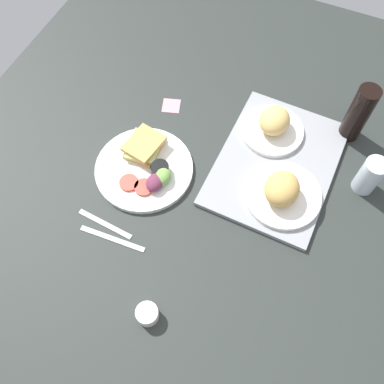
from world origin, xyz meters
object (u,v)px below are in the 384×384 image
(serving_tray, at_px, (276,164))
(bread_plate_near, at_px, (273,125))
(bread_plate_far, at_px, (282,192))
(espresso_cup, at_px, (147,314))
(fork, at_px, (105,224))
(plate_with_salad, at_px, (146,166))
(drinking_glass, at_px, (370,176))
(soda_bottle, at_px, (358,114))
(knife, at_px, (112,239))
(sticky_note, at_px, (171,106))

(serving_tray, height_order, bread_plate_near, bread_plate_near)
(serving_tray, distance_m, bread_plate_far, 0.12)
(espresso_cup, bearing_deg, fork, -128.25)
(plate_with_salad, bearing_deg, drinking_glass, 108.69)
(soda_bottle, bearing_deg, serving_tray, -39.91)
(bread_plate_far, bearing_deg, fork, -57.03)
(drinking_glass, xyz_separation_m, soda_bottle, (-0.17, -0.08, 0.04))
(drinking_glass, height_order, knife, drinking_glass)
(bread_plate_near, height_order, bread_plate_far, bread_plate_far)
(serving_tray, height_order, drinking_glass, drinking_glass)
(serving_tray, relative_size, bread_plate_near, 2.34)
(serving_tray, bearing_deg, fork, -44.68)
(espresso_cup, bearing_deg, sticky_note, -159.64)
(fork, distance_m, knife, 0.05)
(bread_plate_far, bearing_deg, soda_bottle, 158.25)
(serving_tray, xyz_separation_m, fork, (0.37, -0.37, -0.01))
(serving_tray, relative_size, knife, 2.37)
(espresso_cup, distance_m, fork, 0.28)
(bread_plate_far, height_order, plate_with_salad, bread_plate_far)
(drinking_glass, xyz_separation_m, espresso_cup, (0.58, -0.40, -0.04))
(drinking_glass, height_order, fork, drinking_glass)
(fork, bearing_deg, serving_tray, 49.62)
(bread_plate_far, height_order, fork, bread_plate_far)
(knife, distance_m, sticky_note, 0.49)
(bread_plate_near, relative_size, fork, 1.13)
(plate_with_salad, bearing_deg, knife, 3.84)
(serving_tray, bearing_deg, espresso_cup, -15.24)
(fork, bearing_deg, knife, -32.57)
(plate_with_salad, relative_size, knife, 1.52)
(bread_plate_far, bearing_deg, bread_plate_near, -155.12)
(espresso_cup, bearing_deg, plate_with_salad, -152.65)
(bread_plate_far, xyz_separation_m, fork, (0.27, -0.42, -0.04))
(serving_tray, distance_m, fork, 0.53)
(bread_plate_far, relative_size, drinking_glass, 1.80)
(bread_plate_far, bearing_deg, serving_tray, -156.37)
(serving_tray, bearing_deg, drinking_glass, 97.73)
(bread_plate_far, bearing_deg, plate_with_salad, -80.78)
(fork, height_order, sticky_note, fork)
(bread_plate_near, xyz_separation_m, bread_plate_far, (0.21, 0.10, 0.00))
(espresso_cup, height_order, knife, espresso_cup)
(serving_tray, distance_m, bread_plate_near, 0.12)
(soda_bottle, height_order, fork, soda_bottle)
(drinking_glass, bearing_deg, bread_plate_far, -56.08)
(serving_tray, xyz_separation_m, sticky_note, (-0.08, -0.38, -0.01))
(soda_bottle, bearing_deg, bread_plate_far, -21.75)
(espresso_cup, xyz_separation_m, sticky_note, (-0.63, -0.23, -0.02))
(soda_bottle, xyz_separation_m, sticky_note, (0.12, -0.55, -0.10))
(fork, bearing_deg, drinking_glass, 37.59)
(bread_plate_near, bearing_deg, espresso_cup, -8.64)
(drinking_glass, distance_m, knife, 0.73)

